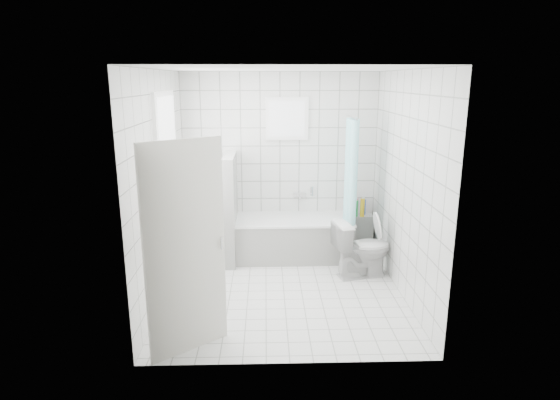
{
  "coord_description": "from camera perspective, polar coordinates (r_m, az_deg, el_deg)",
  "views": [
    {
      "loc": [
        -0.2,
        -5.22,
        2.49
      ],
      "look_at": [
        -0.03,
        0.35,
        1.05
      ],
      "focal_mm": 30.0,
      "sensor_mm": 36.0,
      "label": 1
    }
  ],
  "objects": [
    {
      "name": "wall_right",
      "position": [
        5.59,
        14.99,
        1.7
      ],
      "size": [
        0.02,
        3.0,
        2.6
      ],
      "primitive_type": "cube",
      "color": "white",
      "rests_on": "ground"
    },
    {
      "name": "ledge_bottles",
      "position": [
        6.94,
        9.66,
        -0.89
      ],
      "size": [
        0.2,
        0.18,
        0.27
      ],
      "color": "red",
      "rests_on": "tiled_ledge"
    },
    {
      "name": "tub_faucet",
      "position": [
        6.89,
        2.39,
        0.71
      ],
      "size": [
        0.18,
        0.06,
        0.06
      ],
      "primitive_type": "cube",
      "color": "silver",
      "rests_on": "wall_back"
    },
    {
      "name": "bathtub",
      "position": [
        6.73,
        1.69,
        -4.61
      ],
      "size": [
        1.65,
        0.77,
        0.58
      ],
      "color": "white",
      "rests_on": "ground"
    },
    {
      "name": "door",
      "position": [
        4.32,
        -11.43,
        -6.0
      ],
      "size": [
        0.66,
        0.52,
        2.0
      ],
      "primitive_type": "cube",
      "rotation": [
        0.0,
        0.0,
        -0.91
      ],
      "color": "silver",
      "rests_on": "ground"
    },
    {
      "name": "sill_bottles",
      "position": [
        5.71,
        -12.74,
        -0.5
      ],
      "size": [
        0.16,
        0.72,
        0.33
      ],
      "color": "silver",
      "rests_on": "window_sill"
    },
    {
      "name": "wall_front",
      "position": [
        3.91,
        1.33,
        -3.22
      ],
      "size": [
        2.8,
        0.02,
        2.6
      ],
      "primitive_type": "cube",
      "color": "white",
      "rests_on": "ground"
    },
    {
      "name": "wall_left",
      "position": [
        5.48,
        -14.3,
        1.51
      ],
      "size": [
        0.02,
        3.0,
        2.6
      ],
      "primitive_type": "cube",
      "color": "white",
      "rests_on": "ground"
    },
    {
      "name": "window_sill",
      "position": [
        5.86,
        -12.56,
        -2.02
      ],
      "size": [
        0.18,
        1.02,
        0.08
      ],
      "primitive_type": "cube",
      "color": "white",
      "rests_on": "wall_left"
    },
    {
      "name": "window_back",
      "position": [
        6.7,
        0.87,
        9.87
      ],
      "size": [
        0.5,
        0.01,
        0.5
      ],
      "primitive_type": "cube",
      "color": "white",
      "rests_on": "wall_back"
    },
    {
      "name": "shower_curtain",
      "position": [
        6.45,
        8.61,
        1.87
      ],
      "size": [
        0.14,
        0.48,
        1.78
      ],
      "primitive_type": null,
      "color": "#51E6EE",
      "rests_on": "curtain_rod"
    },
    {
      "name": "ceiling",
      "position": [
        5.22,
        0.51,
        15.7
      ],
      "size": [
        3.0,
        3.0,
        0.0
      ],
      "primitive_type": "plane",
      "rotation": [
        3.14,
        0.0,
        0.0
      ],
      "color": "white",
      "rests_on": "ground"
    },
    {
      "name": "curtain_rod",
      "position": [
        6.44,
        8.71,
        9.96
      ],
      "size": [
        0.02,
        0.8,
        0.02
      ],
      "primitive_type": "cylinder",
      "rotation": [
        1.57,
        0.0,
        0.0
      ],
      "color": "silver",
      "rests_on": "wall_back"
    },
    {
      "name": "partition_wall",
      "position": [
        6.55,
        -6.03,
        -1.0
      ],
      "size": [
        0.15,
        0.85,
        1.5
      ],
      "primitive_type": "cube",
      "color": "white",
      "rests_on": "ground"
    },
    {
      "name": "window_left",
      "position": [
        5.71,
        -13.41,
        5.13
      ],
      "size": [
        0.01,
        0.9,
        1.4
      ],
      "primitive_type": "cube",
      "color": "white",
      "rests_on": "wall_left"
    },
    {
      "name": "tiled_ledge",
      "position": [
        7.09,
        9.51,
        -3.91
      ],
      "size": [
        0.4,
        0.24,
        0.55
      ],
      "primitive_type": "cube",
      "color": "white",
      "rests_on": "ground"
    },
    {
      "name": "wall_back",
      "position": [
        6.83,
        -0.01,
        4.45
      ],
      "size": [
        2.8,
        0.02,
        2.6
      ],
      "primitive_type": "cube",
      "color": "white",
      "rests_on": "ground"
    },
    {
      "name": "toilet",
      "position": [
        6.15,
        9.99,
        -5.84
      ],
      "size": [
        0.81,
        0.57,
        0.75
      ],
      "primitive_type": "imported",
      "rotation": [
        0.0,
        0.0,
        1.79
      ],
      "color": "silver",
      "rests_on": "ground"
    },
    {
      "name": "ground",
      "position": [
        5.79,
        0.45,
        -11.0
      ],
      "size": [
        3.0,
        3.0,
        0.0
      ],
      "primitive_type": "plane",
      "color": "white",
      "rests_on": "ground"
    }
  ]
}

